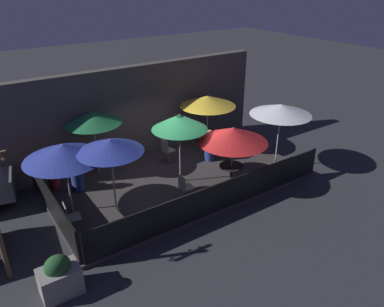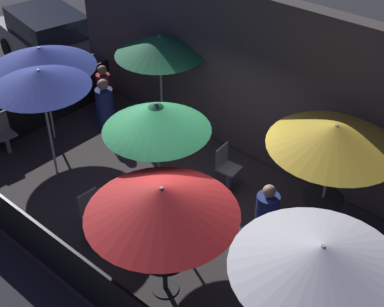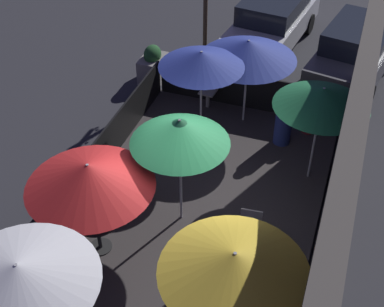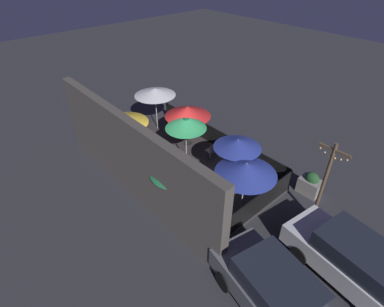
{
  "view_description": "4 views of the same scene",
  "coord_description": "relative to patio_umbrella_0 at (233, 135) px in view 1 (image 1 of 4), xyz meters",
  "views": [
    {
      "loc": [
        -6.06,
        -9.78,
        6.63
      ],
      "look_at": [
        0.46,
        -0.2,
        1.04
      ],
      "focal_mm": 35.0,
      "sensor_mm": 36.0,
      "label": 1
    },
    {
      "loc": [
        5.33,
        -5.47,
        6.93
      ],
      "look_at": [
        0.23,
        0.35,
        1.39
      ],
      "focal_mm": 50.0,
      "sensor_mm": 36.0,
      "label": 2
    },
    {
      "loc": [
        7.03,
        2.46,
        8.08
      ],
      "look_at": [
        -0.88,
        -0.28,
        1.14
      ],
      "focal_mm": 50.0,
      "sensor_mm": 36.0,
      "label": 3
    },
    {
      "loc": [
        -8.75,
        7.16,
        8.7
      ],
      "look_at": [
        -0.57,
        -0.12,
        1.01
      ],
      "focal_mm": 28.0,
      "sensor_mm": 36.0,
      "label": 4
    }
  ],
  "objects": [
    {
      "name": "patio_umbrella_5",
      "position": [
        -4.94,
        1.52,
        0.13
      ],
      "size": [
        2.28,
        2.28,
        2.22
      ],
      "color": "#B2B2B7",
      "rests_on": "patio_deck"
    },
    {
      "name": "dining_table_0",
      "position": [
        -0.0,
        0.0,
        -1.26
      ],
      "size": [
        0.8,
        0.8,
        0.76
      ],
      "color": "black",
      "rests_on": "patio_deck"
    },
    {
      "name": "patio_chair_1",
      "position": [
        -0.89,
        2.69,
        -1.34
      ],
      "size": [
        0.44,
        0.44,
        0.94
      ],
      "rotation": [
        0.0,
        0.0,
        0.1
      ],
      "color": "gray",
      "rests_on": "patio_deck"
    },
    {
      "name": "dining_table_1",
      "position": [
        1.12,
        2.88,
        -1.29
      ],
      "size": [
        0.73,
        0.73,
        0.73
      ],
      "color": "black",
      "rests_on": "patio_deck"
    },
    {
      "name": "patio_deck",
      "position": [
        -1.21,
        1.42,
        -1.92
      ],
      "size": [
        8.7,
        4.85,
        0.12
      ],
      "color": "#383333",
      "rests_on": "ground_plane"
    },
    {
      "name": "planter_box",
      "position": [
        -6.16,
        -1.43,
        -1.51
      ],
      "size": [
        0.9,
        0.63,
        1.06
      ],
      "color": "gray",
      "rests_on": "ground_plane"
    },
    {
      "name": "ground_plane",
      "position": [
        -1.21,
        1.42,
        -1.98
      ],
      "size": [
        60.0,
        60.0,
        0.0
      ],
      "primitive_type": "plane",
      "color": "#2D2D33"
    },
    {
      "name": "patron_0",
      "position": [
        -5.01,
        3.14,
        -1.33
      ],
      "size": [
        0.47,
        0.47,
        1.17
      ],
      "rotation": [
        0.0,
        0.0,
        5.45
      ],
      "color": "maroon",
      "rests_on": "patio_deck"
    },
    {
      "name": "fence_front",
      "position": [
        -1.21,
        -0.96,
        -1.38
      ],
      "size": [
        8.5,
        0.05,
        0.95
      ],
      "color": "black",
      "rests_on": "patio_deck"
    },
    {
      "name": "patio_umbrella_3",
      "position": [
        2.37,
        0.23,
        0.33
      ],
      "size": [
        2.19,
        2.19,
        2.37
      ],
      "color": "#B2B2B7",
      "rests_on": "patio_deck"
    },
    {
      "name": "patio_umbrella_6",
      "position": [
        -3.35,
        3.43,
        0.23
      ],
      "size": [
        1.95,
        1.95,
        2.31
      ],
      "color": "#B2B2B7",
      "rests_on": "patio_deck"
    },
    {
      "name": "patio_umbrella_0",
      "position": [
        0.0,
        0.0,
        0.0
      ],
      "size": [
        2.28,
        2.28,
        2.11
      ],
      "color": "#B2B2B7",
      "rests_on": "patio_deck"
    },
    {
      "name": "patron_2",
      "position": [
        -4.37,
        2.61,
        -1.31
      ],
      "size": [
        0.56,
        0.56,
        1.24
      ],
      "rotation": [
        0.0,
        0.0,
        0.88
      ],
      "color": "navy",
      "rests_on": "patio_deck"
    },
    {
      "name": "building_wall",
      "position": [
        -1.21,
        4.07,
        -0.17
      ],
      "size": [
        10.3,
        0.36,
        3.61
      ],
      "color": "#4C4742",
      "rests_on": "ground_plane"
    },
    {
      "name": "patio_umbrella_4",
      "position": [
        -3.84,
        0.75,
        0.32
      ],
      "size": [
        1.9,
        1.9,
        2.37
      ],
      "color": "#B2B2B7",
      "rests_on": "patio_deck"
    },
    {
      "name": "patio_umbrella_1",
      "position": [
        1.12,
        2.88,
        0.17
      ],
      "size": [
        2.21,
        2.21,
        2.23
      ],
      "color": "#B2B2B7",
      "rests_on": "patio_deck"
    },
    {
      "name": "patio_umbrella_2",
      "position": [
        -1.26,
        1.2,
        0.34
      ],
      "size": [
        1.84,
        1.84,
        2.45
      ],
      "color": "#B2B2B7",
      "rests_on": "patio_deck"
    },
    {
      "name": "patio_chair_0",
      "position": [
        -5.27,
        0.5,
        -1.36
      ],
      "size": [
        0.44,
        0.44,
        0.92
      ],
      "rotation": [
        0.0,
        0.0,
        -0.09
      ],
      "color": "gray",
      "rests_on": "patio_deck"
    },
    {
      "name": "fence_side_left",
      "position": [
        -5.52,
        1.42,
        -1.38
      ],
      "size": [
        0.05,
        4.65,
        0.95
      ],
      "color": "black",
      "rests_on": "patio_deck"
    },
    {
      "name": "patron_1",
      "position": [
        0.57,
        1.95,
        -1.31
      ],
      "size": [
        0.52,
        0.52,
        1.24
      ],
      "rotation": [
        0.0,
        0.0,
        5.1
      ],
      "color": "navy",
      "rests_on": "patio_deck"
    },
    {
      "name": "patio_chair_2",
      "position": [
        -1.79,
        0.07,
        -1.36
      ],
      "size": [
        0.42,
        0.42,
        0.92
      ],
      "rotation": [
        0.0,
        0.0,
        -0.04
      ],
      "color": "gray",
      "rests_on": "patio_deck"
    }
  ]
}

